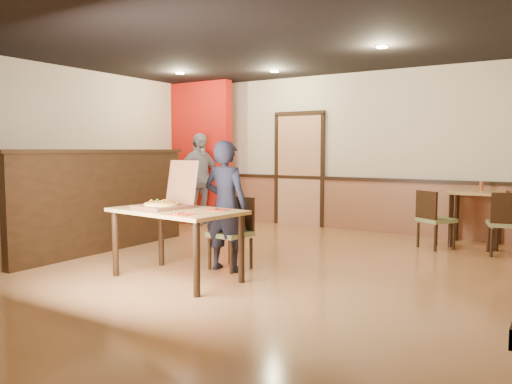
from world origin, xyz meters
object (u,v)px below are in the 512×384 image
Objects in this scene: side_chair_left at (433,217)px; diner_chair at (234,230)px; main_table at (176,219)px; condiment at (481,186)px; side_chair_right at (506,221)px; diner at (226,206)px; side_table at (476,203)px; pizza_box at (166,202)px; passerby at (199,179)px.

diner_chair is at bearing 88.99° from side_chair_left.
main_table is 4.74m from condiment.
diner_chair is 0.99× the size of side_chair_right.
diner_chair reaches higher than side_chair_left.
diner_chair is 3.98m from condiment.
diner_chair is 0.34m from diner.
side_table is at bearing 61.93° from diner_chair.
condiment is (2.32, 3.36, 0.12)m from diner.
diner_chair is 3.08m from side_chair_left.
side_chair_right is at bearing 55.94° from pizza_box.
pizza_box is (-2.19, -3.26, 0.39)m from side_chair_left.
condiment is (2.55, 3.99, 0.22)m from main_table.
diner_chair is 1.05× the size of side_table.
side_chair_right is 0.56× the size of diner.
passerby is 2.63× the size of pizza_box.
side_table is at bearing -67.15° from passerby.
side_chair_left is 1.27× the size of pizza_box.
diner_chair is 3.70m from side_chair_right.
side_chair_left is 3.22m from diner.
condiment is at bearing 65.50° from pizza_box.
diner is at bearing 30.47° from side_chair_right.
condiment is (0.53, 0.70, 0.43)m from side_chair_left.
passerby is at bearing 131.50° from main_table.
diner is at bearing 66.77° from pizza_box.
passerby reaches higher than main_table.
diner_chair is 0.56× the size of diner.
side_chair_right is 6.47× the size of condiment.
side_table is at bearing -129.19° from diner.
diner_chair is 3.85m from side_table.
side_table is 6.11× the size of condiment.
side_chair_left is 3.94m from pizza_box.
diner reaches higher than main_table.
passerby is at bearing -14.63° from side_chair_right.
side_chair_right is (2.73, 2.50, 0.00)m from diner_chair.
side_chair_right reaches higher than diner_chair.
diner is 3.79m from passerby.
side_chair_left is 0.98m from condiment.
diner is at bearing -124.98° from side_table.
passerby is (-2.38, 3.38, 0.21)m from main_table.
diner is (-1.79, -2.65, 0.31)m from side_chair_left.
side_table is (-0.47, 0.61, 0.17)m from side_chair_right.
diner_chair is at bearing 71.04° from pizza_box.
diner is 2.31× the size of pizza_box.
main_table is at bearing 66.44° from diner.
side_chair_left is at bearing -127.08° from condiment.
diner_chair is at bearing -125.66° from condiment.
main_table is 1.77× the size of side_chair_right.
diner is (0.22, 0.63, 0.10)m from main_table.
side_table reaches higher than main_table.
pizza_box is (-0.41, -0.75, 0.38)m from diner_chair.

